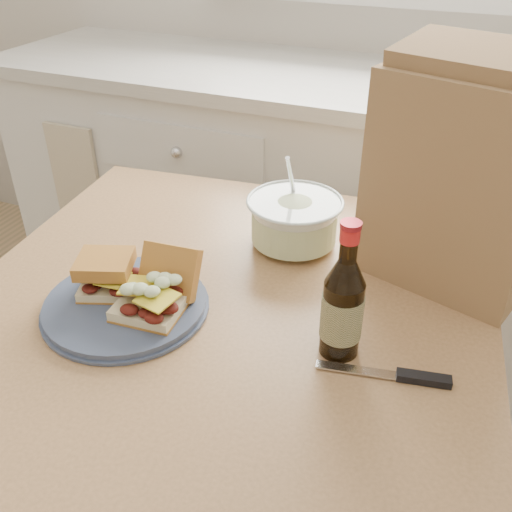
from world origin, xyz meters
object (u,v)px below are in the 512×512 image
at_px(dining_table, 226,347).
at_px(plate, 126,305).
at_px(beer_bottle, 343,306).
at_px(paper_bag, 461,182).
at_px(coleslaw_bowl, 294,223).

relative_size(dining_table, plate, 3.72).
bearing_deg(plate, beer_bottle, 6.31).
height_order(dining_table, plate, plate).
xyz_separation_m(plate, beer_bottle, (0.37, 0.04, 0.08)).
height_order(beer_bottle, paper_bag, paper_bag).
xyz_separation_m(coleslaw_bowl, beer_bottle, (0.17, -0.28, 0.04)).
bearing_deg(dining_table, paper_bag, 27.78).
distance_m(dining_table, paper_bag, 0.52).
xyz_separation_m(plate, paper_bag, (0.49, 0.33, 0.18)).
distance_m(dining_table, coleslaw_bowl, 0.28).
height_order(dining_table, paper_bag, paper_bag).
bearing_deg(coleslaw_bowl, beer_bottle, -57.85).
distance_m(coleslaw_bowl, paper_bag, 0.33).
relative_size(coleslaw_bowl, paper_bag, 0.51).
xyz_separation_m(plate, coleslaw_bowl, (0.20, 0.32, 0.04)).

